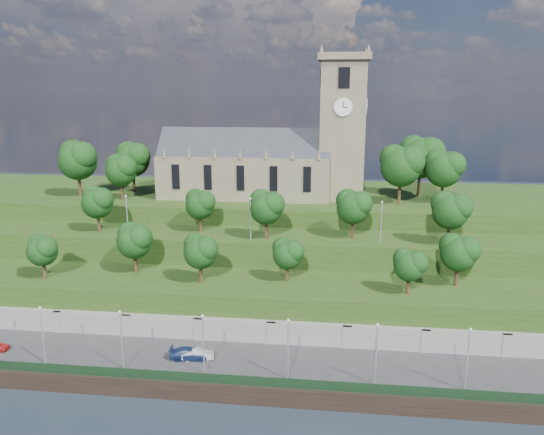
# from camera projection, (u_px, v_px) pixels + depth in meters

# --- Properties ---
(ground) EXTENTS (320.00, 320.00, 0.00)m
(ground) POSITION_uv_depth(u_px,v_px,m) (217.00, 402.00, 60.92)
(ground) COLOR black
(ground) RESTS_ON ground
(promenade) EXTENTS (160.00, 12.00, 2.00)m
(promenade) POSITION_uv_depth(u_px,v_px,m) (227.00, 368.00, 66.48)
(promenade) COLOR #2D2D30
(promenade) RESTS_ON ground
(quay_wall) EXTENTS (160.00, 0.50, 2.20)m
(quay_wall) POSITION_uv_depth(u_px,v_px,m) (216.00, 394.00, 60.61)
(quay_wall) COLOR black
(quay_wall) RESTS_ON ground
(fence) EXTENTS (160.00, 0.10, 1.20)m
(fence) POSITION_uv_depth(u_px,v_px,m) (217.00, 379.00, 60.89)
(fence) COLOR black
(fence) RESTS_ON promenade
(retaining_wall) EXTENTS (160.00, 2.10, 5.00)m
(retaining_wall) POSITION_uv_depth(u_px,v_px,m) (235.00, 335.00, 71.89)
(retaining_wall) COLOR slate
(retaining_wall) RESTS_ON ground
(embankment_lower) EXTENTS (160.00, 12.00, 8.00)m
(embankment_lower) POSITION_uv_depth(u_px,v_px,m) (243.00, 307.00, 77.36)
(embankment_lower) COLOR #203712
(embankment_lower) RESTS_ON ground
(embankment_upper) EXTENTS (160.00, 10.00, 12.00)m
(embankment_upper) POSITION_uv_depth(u_px,v_px,m) (254.00, 270.00, 87.51)
(embankment_upper) COLOR #203712
(embankment_upper) RESTS_ON ground
(hilltop) EXTENTS (160.00, 32.00, 15.00)m
(hilltop) POSITION_uv_depth(u_px,v_px,m) (269.00, 229.00, 107.43)
(hilltop) COLOR #203712
(hilltop) RESTS_ON ground
(church) EXTENTS (38.60, 12.35, 27.60)m
(church) POSITION_uv_depth(u_px,v_px,m) (271.00, 157.00, 99.94)
(church) COLOR brown
(church) RESTS_ON hilltop
(trees_lower) EXTENTS (64.52, 8.79, 7.72)m
(trees_lower) POSITION_uv_depth(u_px,v_px,m) (249.00, 249.00, 75.47)
(trees_lower) COLOR #332013
(trees_lower) RESTS_ON embankment_lower
(trees_upper) EXTENTS (61.85, 8.12, 8.16)m
(trees_upper) POSITION_uv_depth(u_px,v_px,m) (281.00, 205.00, 83.46)
(trees_upper) COLOR #332013
(trees_upper) RESTS_ON embankment_upper
(trees_hilltop) EXTENTS (75.35, 16.69, 11.55)m
(trees_hilltop) POSITION_uv_depth(u_px,v_px,m) (279.00, 161.00, 98.84)
(trees_hilltop) COLOR #332013
(trees_hilltop) RESTS_ON hilltop
(lamp_posts_promenade) EXTENTS (60.36, 0.36, 7.61)m
(lamp_posts_promenade) POSITION_uv_depth(u_px,v_px,m) (203.00, 340.00, 62.06)
(lamp_posts_promenade) COLOR #B2B2B7
(lamp_posts_promenade) RESTS_ON promenade
(lamp_posts_upper) EXTENTS (40.36, 0.36, 6.73)m
(lamp_posts_upper) POSITION_uv_depth(u_px,v_px,m) (251.00, 215.00, 82.28)
(lamp_posts_upper) COLOR #B2B2B7
(lamp_posts_upper) RESTS_ON embankment_upper
(car_middle) EXTENTS (4.20, 2.11, 1.32)m
(car_middle) POSITION_uv_depth(u_px,v_px,m) (198.00, 354.00, 66.42)
(car_middle) COLOR #A7A8AC
(car_middle) RESTS_ON promenade
(car_right) EXTENTS (5.15, 2.56, 1.44)m
(car_right) POSITION_uv_depth(u_px,v_px,m) (189.00, 353.00, 66.51)
(car_right) COLOR navy
(car_right) RESTS_ON promenade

